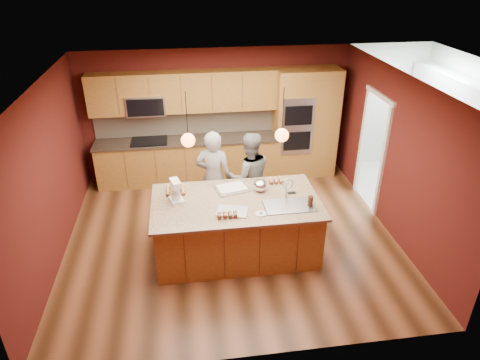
{
  "coord_description": "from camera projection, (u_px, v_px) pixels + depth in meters",
  "views": [
    {
      "loc": [
        -0.7,
        -6.02,
        4.33
      ],
      "look_at": [
        0.14,
        -0.1,
        1.14
      ],
      "focal_mm": 32.0,
      "sensor_mm": 36.0,
      "label": 1
    }
  ],
  "objects": [
    {
      "name": "laundry_room",
      "position": [
        452.0,
        95.0,
        8.05
      ],
      "size": [
        2.6,
        2.7,
        2.7
      ],
      "color": "beige",
      "rests_on": "ground"
    },
    {
      "name": "island",
      "position": [
        237.0,
        226.0,
        6.79
      ],
      "size": [
        2.59,
        1.45,
        1.33
      ],
      "color": "#945623",
      "rests_on": "floor"
    },
    {
      "name": "plate",
      "position": [
        261.0,
        214.0,
        6.23
      ],
      "size": [
        0.16,
        0.16,
        0.01
      ],
      "primitive_type": "cylinder",
      "color": "silver",
      "rests_on": "island"
    },
    {
      "name": "cabinet_run",
      "position": [
        185.0,
        136.0,
        8.8
      ],
      "size": [
        3.74,
        0.64,
        2.3
      ],
      "color": "#945623",
      "rests_on": "floor"
    },
    {
      "name": "floor",
      "position": [
        231.0,
        236.0,
        7.38
      ],
      "size": [
        5.5,
        5.5,
        0.0
      ],
      "primitive_type": "plane",
      "color": "#442713",
      "rests_on": "ground"
    },
    {
      "name": "pendant_left",
      "position": [
        188.0,
        140.0,
        6.0
      ],
      "size": [
        0.2,
        0.2,
        0.8
      ],
      "color": "black",
      "rests_on": "ceiling"
    },
    {
      "name": "cupcakes_right",
      "position": [
        276.0,
        181.0,
        7.08
      ],
      "size": [
        0.25,
        0.17,
        0.08
      ],
      "primitive_type": null,
      "color": "tan",
      "rests_on": "island"
    },
    {
      "name": "washer",
      "position": [
        435.0,
        173.0,
        8.47
      ],
      "size": [
        0.73,
        0.75,
        0.93
      ],
      "primitive_type": "cube",
      "rotation": [
        0.0,
        0.0,
        -0.32
      ],
      "color": "white",
      "rests_on": "floor"
    },
    {
      "name": "sheet_cake",
      "position": [
        232.0,
        188.0,
        6.88
      ],
      "size": [
        0.58,
        0.48,
        0.05
      ],
      "rotation": [
        0.0,
        0.0,
        0.24
      ],
      "color": "silver",
      "rests_on": "island"
    },
    {
      "name": "person_right",
      "position": [
        249.0,
        177.0,
        7.53
      ],
      "size": [
        0.86,
        0.7,
        1.66
      ],
      "primitive_type": "imported",
      "rotation": [
        0.0,
        0.0,
        3.23
      ],
      "color": "slate",
      "rests_on": "floor"
    },
    {
      "name": "doorway_trim",
      "position": [
        372.0,
        153.0,
        7.92
      ],
      "size": [
        0.08,
        1.11,
        2.2
      ],
      "primitive_type": null,
      "color": "white",
      "rests_on": "wall_right"
    },
    {
      "name": "ceiling",
      "position": [
        230.0,
        81.0,
        6.11
      ],
      "size": [
        5.5,
        5.5,
        0.0
      ],
      "primitive_type": "plane",
      "rotation": [
        3.14,
        0.0,
        0.0
      ],
      "color": "white",
      "rests_on": "ground"
    },
    {
      "name": "oven_column",
      "position": [
        305.0,
        124.0,
        8.98
      ],
      "size": [
        1.3,
        0.62,
        2.3
      ],
      "color": "#945623",
      "rests_on": "floor"
    },
    {
      "name": "cooling_rack",
      "position": [
        232.0,
        211.0,
        6.29
      ],
      "size": [
        0.52,
        0.43,
        0.02
      ],
      "primitive_type": "cube",
      "rotation": [
        0.0,
        0.0,
        -0.28
      ],
      "color": "#B1B3B9",
      "rests_on": "island"
    },
    {
      "name": "wall_back",
      "position": [
        216.0,
        114.0,
        8.93
      ],
      "size": [
        5.5,
        0.0,
        5.5
      ],
      "primitive_type": "plane",
      "rotation": [
        1.57,
        0.0,
        0.0
      ],
      "color": "#4E1611",
      "rests_on": "ground"
    },
    {
      "name": "person_left",
      "position": [
        214.0,
        178.0,
        7.43
      ],
      "size": [
        0.72,
        0.57,
        1.73
      ],
      "primitive_type": "imported",
      "rotation": [
        0.0,
        0.0,
        2.86
      ],
      "color": "black",
      "rests_on": "floor"
    },
    {
      "name": "stand_mixer",
      "position": [
        176.0,
        193.0,
        6.49
      ],
      "size": [
        0.25,
        0.3,
        0.36
      ],
      "rotation": [
        0.0,
        0.0,
        0.26
      ],
      "color": "white",
      "rests_on": "island"
    },
    {
      "name": "wall_front",
      "position": [
        259.0,
        268.0,
        4.56
      ],
      "size": [
        5.5,
        0.0,
        5.5
      ],
      "primitive_type": "plane",
      "rotation": [
        -1.57,
        0.0,
        0.0
      ],
      "color": "#4E1611",
      "rests_on": "ground"
    },
    {
      "name": "cupcakes_left",
      "position": [
        175.0,
        190.0,
        6.8
      ],
      "size": [
        0.32,
        0.32,
        0.07
      ],
      "primitive_type": null,
      "color": "tan",
      "rests_on": "island"
    },
    {
      "name": "wall_left",
      "position": [
        49.0,
        177.0,
        6.41
      ],
      "size": [
        0.0,
        5.0,
        5.0
      ],
      "primitive_type": "plane",
      "rotation": [
        1.57,
        0.0,
        1.57
      ],
      "color": "#4E1611",
      "rests_on": "ground"
    },
    {
      "name": "dryer",
      "position": [
        420.0,
        158.0,
        8.95
      ],
      "size": [
        0.84,
        0.85,
        1.05
      ],
      "primitive_type": "cube",
      "rotation": [
        0.0,
        0.0,
        -0.34
      ],
      "color": "white",
      "rests_on": "floor"
    },
    {
      "name": "wall_right",
      "position": [
        395.0,
        156.0,
        7.08
      ],
      "size": [
        0.0,
        5.0,
        5.0
      ],
      "primitive_type": "plane",
      "rotation": [
        1.57,
        0.0,
        -1.57
      ],
      "color": "#4E1611",
      "rests_on": "ground"
    },
    {
      "name": "pendant_right",
      "position": [
        282.0,
        135.0,
        6.16
      ],
      "size": [
        0.2,
        0.2,
        0.8
      ],
      "color": "black",
      "rests_on": "ceiling"
    },
    {
      "name": "cupcakes_rack",
      "position": [
        227.0,
        214.0,
        6.14
      ],
      "size": [
        0.31,
        0.15,
        0.07
      ],
      "primitive_type": null,
      "color": "tan",
      "rests_on": "island"
    },
    {
      "name": "mixing_bowl",
      "position": [
        260.0,
        186.0,
        6.82
      ],
      "size": [
        0.23,
        0.23,
        0.2
      ],
      "primitive_type": "ellipsoid",
      "color": "silver",
      "rests_on": "island"
    },
    {
      "name": "tumbler",
      "position": [
        310.0,
        201.0,
        6.4
      ],
      "size": [
        0.08,
        0.08,
        0.17
      ],
      "primitive_type": "cylinder",
      "color": "#371D0E",
      "rests_on": "island"
    },
    {
      "name": "phone",
      "position": [
        292.0,
        193.0,
        6.78
      ],
      "size": [
        0.14,
        0.08,
        0.01
      ],
      "primitive_type": "cube",
      "rotation": [
        0.0,
        0.0,
        0.09
      ],
      "color": "black",
      "rests_on": "island"
    }
  ]
}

